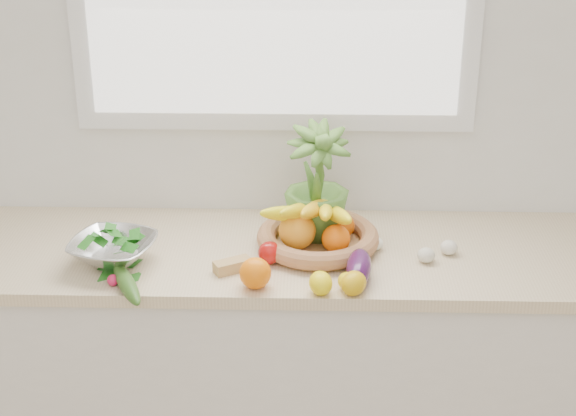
{
  "coord_description": "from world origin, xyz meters",
  "views": [
    {
      "loc": [
        0.12,
        -0.53,
        2.16
      ],
      "look_at": [
        0.05,
        1.93,
        1.05
      ],
      "focal_mm": 55.0,
      "sensor_mm": 36.0,
      "label": 1
    }
  ],
  "objects_px": {
    "apple": "(270,253)",
    "colander_with_spinach": "(113,245)",
    "cucumber": "(127,283)",
    "potted_herb": "(317,181)",
    "fruit_basket": "(317,231)",
    "eggplant": "(359,267)"
  },
  "relations": [
    {
      "from": "eggplant",
      "to": "cucumber",
      "type": "bearing_deg",
      "value": -172.41
    },
    {
      "from": "eggplant",
      "to": "potted_herb",
      "type": "bearing_deg",
      "value": 114.62
    },
    {
      "from": "apple",
      "to": "colander_with_spinach",
      "type": "height_order",
      "value": "colander_with_spinach"
    },
    {
      "from": "fruit_basket",
      "to": "colander_with_spinach",
      "type": "relative_size",
      "value": 1.62
    },
    {
      "from": "potted_herb",
      "to": "fruit_basket",
      "type": "bearing_deg",
      "value": -88.42
    },
    {
      "from": "cucumber",
      "to": "colander_with_spinach",
      "type": "height_order",
      "value": "colander_with_spinach"
    },
    {
      "from": "apple",
      "to": "fruit_basket",
      "type": "bearing_deg",
      "value": 38.37
    },
    {
      "from": "potted_herb",
      "to": "fruit_basket",
      "type": "xyz_separation_m",
      "value": [
        0.0,
        -0.07,
        -0.14
      ]
    },
    {
      "from": "eggplant",
      "to": "colander_with_spinach",
      "type": "xyz_separation_m",
      "value": [
        -0.74,
        0.07,
        0.03
      ]
    },
    {
      "from": "colander_with_spinach",
      "to": "potted_herb",
      "type": "bearing_deg",
      "value": 17.9
    },
    {
      "from": "potted_herb",
      "to": "apple",
      "type": "bearing_deg",
      "value": -128.35
    },
    {
      "from": "apple",
      "to": "eggplant",
      "type": "distance_m",
      "value": 0.28
    },
    {
      "from": "eggplant",
      "to": "colander_with_spinach",
      "type": "bearing_deg",
      "value": 174.34
    },
    {
      "from": "potted_herb",
      "to": "colander_with_spinach",
      "type": "relative_size",
      "value": 1.21
    },
    {
      "from": "cucumber",
      "to": "potted_herb",
      "type": "distance_m",
      "value": 0.68
    },
    {
      "from": "colander_with_spinach",
      "to": "apple",
      "type": "bearing_deg",
      "value": 2.28
    },
    {
      "from": "apple",
      "to": "fruit_basket",
      "type": "relative_size",
      "value": 0.14
    },
    {
      "from": "potted_herb",
      "to": "cucumber",
      "type": "bearing_deg",
      "value": -146.47
    },
    {
      "from": "apple",
      "to": "cucumber",
      "type": "distance_m",
      "value": 0.44
    },
    {
      "from": "cucumber",
      "to": "fruit_basket",
      "type": "distance_m",
      "value": 0.62
    },
    {
      "from": "fruit_basket",
      "to": "colander_with_spinach",
      "type": "distance_m",
      "value": 0.63
    },
    {
      "from": "eggplant",
      "to": "potted_herb",
      "type": "distance_m",
      "value": 0.34
    }
  ]
}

